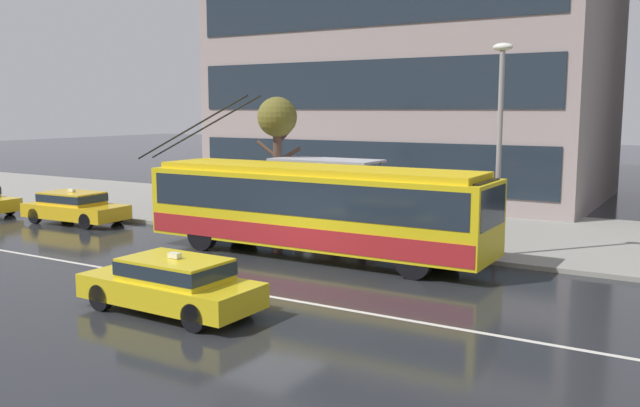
% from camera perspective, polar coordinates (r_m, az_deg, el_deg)
% --- Properties ---
extents(ground_plane, '(160.00, 160.00, 0.00)m').
position_cam_1_polar(ground_plane, '(18.28, -4.59, -6.54)').
color(ground_plane, '#24262A').
extents(sidewalk_slab, '(80.00, 10.00, 0.14)m').
position_cam_1_polar(sidewalk_slab, '(26.80, 7.79, -1.77)').
color(sidewalk_slab, gray).
rests_on(sidewalk_slab, ground_plane).
extents(lane_centre_line, '(72.00, 0.14, 0.01)m').
position_cam_1_polar(lane_centre_line, '(17.35, -6.90, -7.36)').
color(lane_centre_line, silver).
rests_on(lane_centre_line, ground_plane).
extents(trolleybus, '(12.81, 2.54, 5.04)m').
position_cam_1_polar(trolleybus, '(20.97, -0.47, -0.28)').
color(trolleybus, yellow).
rests_on(trolleybus, ground_plane).
extents(taxi_queued_behind_bus, '(4.44, 2.00, 1.39)m').
position_cam_1_polar(taxi_queued_behind_bus, '(28.93, -20.07, -0.20)').
color(taxi_queued_behind_bus, yellow).
rests_on(taxi_queued_behind_bus, ground_plane).
extents(taxi_oncoming_near, '(4.36, 1.81, 1.39)m').
position_cam_1_polar(taxi_oncoming_near, '(15.68, -12.41, -6.52)').
color(taxi_oncoming_near, yellow).
rests_on(taxi_oncoming_near, ground_plane).
extents(bus_shelter, '(4.03, 1.75, 2.65)m').
position_cam_1_polar(bus_shelter, '(24.68, 0.78, 2.28)').
color(bus_shelter, gray).
rests_on(bus_shelter, sidewalk_slab).
extents(pedestrian_at_shelter, '(1.25, 1.25, 1.98)m').
position_cam_1_polar(pedestrian_at_shelter, '(23.56, 8.72, 1.01)').
color(pedestrian_at_shelter, black).
rests_on(pedestrian_at_shelter, sidewalk_slab).
extents(pedestrian_approaching_curb, '(1.34, 1.34, 1.96)m').
position_cam_1_polar(pedestrian_approaching_curb, '(22.96, 3.47, 0.78)').
color(pedestrian_approaching_curb, '#504846').
rests_on(pedestrian_approaching_curb, sidewalk_slab).
extents(pedestrian_walking_past, '(1.51, 1.51, 1.95)m').
position_cam_1_polar(pedestrian_walking_past, '(25.04, 0.99, 1.50)').
color(pedestrian_walking_past, '#2D304A').
rests_on(pedestrian_walking_past, sidewalk_slab).
extents(pedestrian_waiting_by_pole, '(1.37, 1.37, 1.88)m').
position_cam_1_polar(pedestrian_waiting_by_pole, '(26.42, -0.94, 1.59)').
color(pedestrian_waiting_by_pole, '#5B574F').
rests_on(pedestrian_waiting_by_pole, sidewalk_slab).
extents(street_lamp, '(0.60, 0.32, 6.37)m').
position_cam_1_polar(street_lamp, '(20.94, 14.97, 5.94)').
color(street_lamp, gray).
rests_on(street_lamp, sidewalk_slab).
extents(street_tree_bare, '(1.66, 1.88, 4.90)m').
position_cam_1_polar(street_tree_bare, '(25.56, -3.64, 6.74)').
color(street_tree_bare, brown).
rests_on(street_tree_bare, sidewalk_slab).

